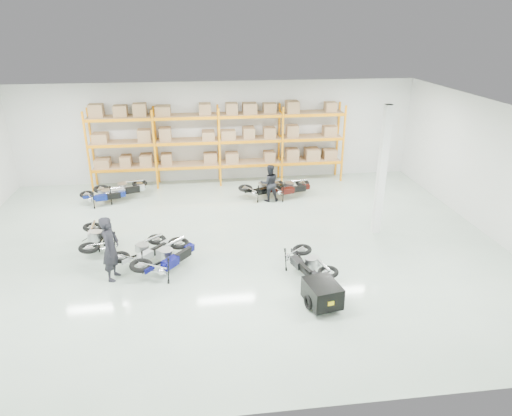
{
  "coord_description": "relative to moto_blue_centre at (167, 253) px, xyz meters",
  "views": [
    {
      "loc": [
        -0.86,
        -13.52,
        7.05
      ],
      "look_at": [
        0.93,
        0.6,
        1.1
      ],
      "focal_mm": 32.0,
      "sensor_mm": 36.0,
      "label": 1
    }
  ],
  "objects": [
    {
      "name": "structural_column",
      "position": [
        7.2,
        1.8,
        1.65
      ],
      "size": [
        0.25,
        0.25,
        4.5
      ],
      "primitive_type": "cube",
      "color": "white",
      "rests_on": "ground"
    },
    {
      "name": "trailer",
      "position": [
        4.12,
        -2.4,
        -0.19
      ],
      "size": [
        0.96,
        1.71,
        0.7
      ],
      "rotation": [
        0.0,
        0.0,
        0.19
      ],
      "color": "black",
      "rests_on": "ground"
    },
    {
      "name": "moto_black_far_left",
      "position": [
        -2.29,
        1.66,
        -0.03
      ],
      "size": [
        1.17,
        1.99,
        1.22
      ],
      "primitive_type": null,
      "rotation": [
        0.0,
        -0.09,
        3.27
      ],
      "color": "black",
      "rests_on": "ground"
    },
    {
      "name": "moto_back_d",
      "position": [
        4.8,
        5.58,
        -0.05
      ],
      "size": [
        1.96,
        1.32,
        1.16
      ],
      "primitive_type": null,
      "rotation": [
        0.0,
        -0.09,
        1.83
      ],
      "color": "#3F100C",
      "rests_on": "ground"
    },
    {
      "name": "pallet_rack",
      "position": [
        2.0,
        7.75,
        1.66
      ],
      "size": [
        11.28,
        0.98,
        3.62
      ],
      "color": "orange",
      "rests_on": "ground"
    },
    {
      "name": "moto_silver_left",
      "position": [
        -0.73,
        0.58,
        -0.07
      ],
      "size": [
        1.83,
        1.87,
        1.13
      ],
      "primitive_type": null,
      "rotation": [
        0.0,
        -0.09,
        2.39
      ],
      "color": "silver",
      "rests_on": "ground"
    },
    {
      "name": "moto_blue_centre",
      "position": [
        0.0,
        0.0,
        0.0
      ],
      "size": [
        1.99,
        2.15,
        1.28
      ],
      "primitive_type": null,
      "rotation": [
        0.0,
        -0.09,
        2.47
      ],
      "color": "#07084E",
      "rests_on": "ground"
    },
    {
      "name": "moto_touring_right",
      "position": [
        4.12,
        -0.8,
        -0.06
      ],
      "size": [
        1.35,
        1.94,
        1.14
      ],
      "primitive_type": null,
      "rotation": [
        0.0,
        -0.09,
        0.3
      ],
      "color": "black",
      "rests_on": "ground"
    },
    {
      "name": "person_left",
      "position": [
        -1.53,
        -0.24,
        0.37
      ],
      "size": [
        0.61,
        0.79,
        1.95
      ],
      "primitive_type": "imported",
      "rotation": [
        0.0,
        0.0,
        1.35
      ],
      "color": "black",
      "rests_on": "ground"
    },
    {
      "name": "moto_back_a",
      "position": [
        -2.8,
        5.76,
        -0.09
      ],
      "size": [
        1.81,
        1.18,
        1.08
      ],
      "primitive_type": null,
      "rotation": [
        0.0,
        -0.09,
        1.79
      ],
      "color": "navy",
      "rests_on": "ground"
    },
    {
      "name": "person_back",
      "position": [
        3.9,
        5.24,
        0.18
      ],
      "size": [
        0.8,
        0.64,
        1.56
      ],
      "primitive_type": "imported",
      "rotation": [
        0.0,
        0.0,
        3.21
      ],
      "color": "black",
      "rests_on": "ground"
    },
    {
      "name": "room",
      "position": [
        2.0,
        1.3,
        1.65
      ],
      "size": [
        18.0,
        18.0,
        18.0
      ],
      "color": "#B4C9B5",
      "rests_on": "ground"
    },
    {
      "name": "moto_back_c",
      "position": [
        3.72,
        5.69,
        -0.06
      ],
      "size": [
        1.96,
        1.4,
        1.14
      ],
      "primitive_type": null,
      "rotation": [
        0.0,
        -0.09,
        1.9
      ],
      "color": "black",
      "rests_on": "ground"
    },
    {
      "name": "moto_back_b",
      "position": [
        -2.19,
        6.25,
        -0.02
      ],
      "size": [
        2.1,
        1.48,
        1.23
      ],
      "primitive_type": null,
      "rotation": [
        0.0,
        -0.09,
        1.88
      ],
      "color": "#A8ADB2",
      "rests_on": "ground"
    }
  ]
}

